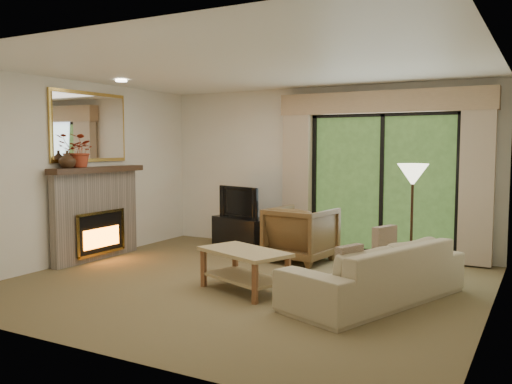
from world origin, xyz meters
The scene contains 22 objects.
floor centered at (0.00, 0.00, 0.00)m, with size 5.50×5.50×0.00m, color brown.
ceiling centered at (0.00, 0.00, 2.60)m, with size 5.50×5.50×0.00m, color white.
wall_back centered at (0.00, 2.50, 1.30)m, with size 5.00×5.00×0.00m, color white.
wall_front centered at (0.00, -2.50, 1.30)m, with size 5.00×5.00×0.00m, color white.
wall_left centered at (-2.75, 0.00, 1.30)m, with size 5.00×5.00×0.00m, color white.
wall_right centered at (2.75, 0.00, 1.30)m, with size 5.00×5.00×0.00m, color white.
fireplace centered at (-2.63, 0.20, 0.69)m, with size 0.24×1.70×1.37m, color gray, non-canonical shape.
mirror centered at (-2.71, 0.20, 1.95)m, with size 0.07×1.45×1.02m, color gold, non-canonical shape.
sliding_door centered at (1.00, 2.45, 1.10)m, with size 2.26×0.10×2.16m, color black, non-canonical shape.
curtain_left centered at (-0.35, 2.34, 1.20)m, with size 0.45×0.18×2.35m, color tan.
curtain_right centered at (2.35, 2.34, 1.20)m, with size 0.45×0.18×2.35m, color tan.
cornice centered at (1.00, 2.36, 2.32)m, with size 3.20×0.24×0.32m, color tan.
media_console centered at (-1.15, 1.95, 0.26)m, with size 1.02×0.46×0.51m, color black.
tv centered at (-1.15, 1.95, 0.77)m, with size 0.89×0.12×0.51m, color black.
armchair centered at (0.09, 1.51, 0.40)m, with size 0.85×0.88×0.80m, color brown.
sofa centered at (1.61, 0.04, 0.32)m, with size 2.22×0.87×0.65m, color tan.
pillow_near centered at (1.53, -0.60, 0.54)m, with size 0.09×0.34×0.34m, color brown.
pillow_far centered at (1.53, 0.68, 0.54)m, with size 0.10×0.37×0.37m, color brown.
coffee_table centered at (0.17, -0.30, 0.24)m, with size 1.07×0.59×0.48m, color tan, non-canonical shape.
floor_lamp centered at (1.71, 1.30, 0.73)m, with size 0.39×0.39×1.45m, color white, non-canonical shape.
vase centered at (-2.61, -0.33, 1.49)m, with size 0.23×0.23×0.24m, color #392516.
branches centered at (-2.61, -0.08, 1.61)m, with size 0.43×0.37×0.47m, color #AE3E25.
Camera 1 is at (3.23, -5.62, 1.69)m, focal length 38.00 mm.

